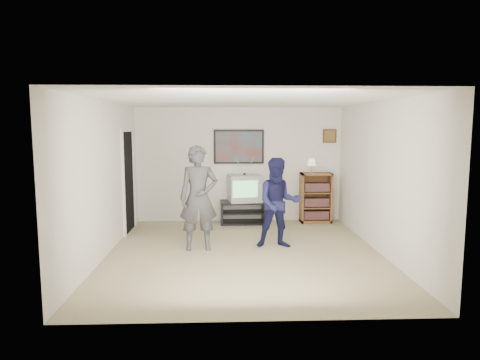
{
  "coord_description": "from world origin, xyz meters",
  "views": [
    {
      "loc": [
        -0.33,
        -6.88,
        2.09
      ],
      "look_at": [
        -0.05,
        0.61,
        1.15
      ],
      "focal_mm": 32.0,
      "sensor_mm": 36.0,
      "label": 1
    }
  ],
  "objects": [
    {
      "name": "controller_left",
      "position": [
        -0.8,
        0.49,
        1.19
      ],
      "size": [
        0.07,
        0.13,
        0.04
      ],
      "primitive_type": "cube",
      "rotation": [
        0.0,
        0.0,
        -0.28
      ],
      "color": "white",
      "rests_on": "person_tall"
    },
    {
      "name": "media_stand",
      "position": [
        0.08,
        2.23,
        0.24
      ],
      "size": [
        0.98,
        0.57,
        0.48
      ],
      "rotation": [
        0.0,
        0.0,
        0.03
      ],
      "color": "black",
      "rests_on": "room_shell"
    },
    {
      "name": "controller_right",
      "position": [
        0.58,
        0.61,
        1.06
      ],
      "size": [
        0.04,
        0.12,
        0.03
      ],
      "primitive_type": "cube",
      "rotation": [
        0.0,
        0.0,
        -0.04
      ],
      "color": "white",
      "rests_on": "person_short"
    },
    {
      "name": "doorway",
      "position": [
        -2.23,
        1.6,
        1.0
      ],
      "size": [
        0.03,
        0.85,
        2.0
      ],
      "primitive_type": "cube",
      "color": "black",
      "rests_on": "room_shell"
    },
    {
      "name": "small_picture",
      "position": [
        2.0,
        2.48,
        1.88
      ],
      "size": [
        0.3,
        0.03,
        0.3
      ],
      "primitive_type": "cube",
      "color": "black",
      "rests_on": "room_shell"
    },
    {
      "name": "room_shell",
      "position": [
        0.0,
        0.35,
        1.25
      ],
      "size": [
        4.51,
        5.0,
        2.51
      ],
      "color": "#867855",
      "rests_on": "ground"
    },
    {
      "name": "crt_television",
      "position": [
        0.11,
        2.23,
        0.77
      ],
      "size": [
        0.76,
        0.67,
        0.58
      ],
      "primitive_type": null,
      "rotation": [
        0.0,
        0.0,
        0.16
      ],
      "color": "#A4A39E",
      "rests_on": "media_stand"
    },
    {
      "name": "air_vent",
      "position": [
        -0.55,
        2.48,
        1.95
      ],
      "size": [
        0.28,
        0.02,
        0.14
      ],
      "primitive_type": "cube",
      "color": "white",
      "rests_on": "room_shell"
    },
    {
      "name": "person_tall",
      "position": [
        -0.76,
        0.27,
        0.89
      ],
      "size": [
        0.69,
        0.5,
        1.78
      ],
      "primitive_type": "imported",
      "rotation": [
        0.0,
        0.0,
        0.11
      ],
      "color": "#3D3E40",
      "rests_on": "room_shell"
    },
    {
      "name": "bookshelf",
      "position": [
        1.68,
        2.28,
        0.54
      ],
      "size": [
        0.66,
        0.38,
        1.09
      ],
      "primitive_type": null,
      "color": "brown",
      "rests_on": "room_shell"
    },
    {
      "name": "person_short",
      "position": [
        0.61,
        0.35,
        0.78
      ],
      "size": [
        0.76,
        0.6,
        1.56
      ],
      "primitive_type": "imported",
      "rotation": [
        0.0,
        0.0,
        0.01
      ],
      "color": "#15163B",
      "rests_on": "room_shell"
    },
    {
      "name": "poster",
      "position": [
        0.0,
        2.48,
        1.65
      ],
      "size": [
        1.1,
        0.03,
        0.75
      ],
      "primitive_type": "cube",
      "color": "black",
      "rests_on": "room_shell"
    },
    {
      "name": "table_lamp",
      "position": [
        1.57,
        2.27,
        1.24
      ],
      "size": [
        0.2,
        0.2,
        0.31
      ],
      "primitive_type": null,
      "color": "beige",
      "rests_on": "bookshelf"
    }
  ]
}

